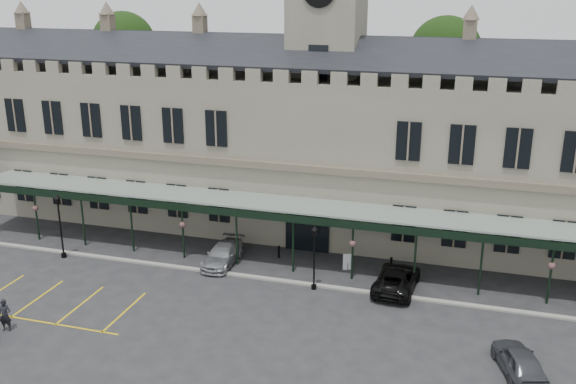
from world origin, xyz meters
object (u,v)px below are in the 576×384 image
(clock_tower, at_px, (326,60))
(car_right_a, at_px, (519,361))
(sign_board, at_px, (348,262))
(person_a, at_px, (5,315))
(lamp_post_mid, at_px, (314,252))
(car_taxi, at_px, (223,254))
(car_van, at_px, (397,279))
(station_building, at_px, (325,148))
(lamp_post_left, at_px, (60,220))

(clock_tower, xyz_separation_m, car_right_a, (14.00, -17.09, -12.38))
(sign_board, relative_size, person_a, 0.61)
(lamp_post_mid, distance_m, person_a, 18.15)
(lamp_post_mid, xyz_separation_m, sign_board, (1.49, 3.43, -1.98))
(clock_tower, height_order, person_a, clock_tower)
(clock_tower, relative_size, car_right_a, 5.77)
(lamp_post_mid, bearing_deg, sign_board, 66.47)
(person_a, bearing_deg, car_right_a, -7.45)
(car_taxi, relative_size, person_a, 2.47)
(clock_tower, distance_m, sign_board, 15.02)
(person_a, bearing_deg, sign_board, 23.38)
(clock_tower, height_order, car_right_a, clock_tower)
(lamp_post_mid, xyz_separation_m, car_van, (5.02, 1.45, -1.81))
(clock_tower, distance_m, car_taxi, 16.11)
(station_building, xyz_separation_m, lamp_post_mid, (1.98, -10.83, -3.93))
(lamp_post_mid, bearing_deg, lamp_post_left, -179.27)
(lamp_post_mid, distance_m, car_right_a, 13.63)
(sign_board, bearing_deg, car_van, -49.34)
(station_building, xyz_separation_m, person_a, (-13.20, -20.65, -5.52))
(car_right_a, relative_size, person_a, 2.26)
(station_building, bearing_deg, lamp_post_mid, -79.64)
(car_taxi, height_order, car_right_a, car_right_a)
(lamp_post_mid, xyz_separation_m, car_taxi, (-6.98, 1.98, -1.86))
(station_building, height_order, sign_board, station_building)
(station_building, distance_m, clock_tower, 6.64)
(lamp_post_mid, height_order, person_a, lamp_post_mid)
(clock_tower, xyz_separation_m, car_taxi, (-5.00, -8.94, -12.43))
(car_taxi, relative_size, car_right_a, 1.09)
(clock_tower, bearing_deg, sign_board, -65.11)
(sign_board, distance_m, person_a, 21.30)
(station_building, bearing_deg, car_right_a, -50.53)
(lamp_post_mid, bearing_deg, car_right_a, -27.17)
(car_van, bearing_deg, clock_tower, -49.90)
(station_building, relative_size, sign_board, 51.97)
(lamp_post_left, height_order, car_right_a, lamp_post_left)
(car_taxi, xyz_separation_m, person_a, (-8.20, -11.80, 0.27))
(lamp_post_mid, relative_size, sign_board, 3.71)
(car_taxi, bearing_deg, station_building, 59.63)
(lamp_post_left, height_order, car_taxi, lamp_post_left)
(clock_tower, xyz_separation_m, lamp_post_left, (-16.21, -11.15, -10.32))
(car_right_a, xyz_separation_m, person_a, (-27.20, -3.65, 0.22))
(clock_tower, height_order, car_taxi, clock_tower)
(station_building, bearing_deg, car_van, -53.29)
(lamp_post_mid, height_order, car_taxi, lamp_post_mid)
(lamp_post_left, xyz_separation_m, car_van, (23.21, 1.68, -2.06))
(car_taxi, bearing_deg, clock_tower, 59.87)
(car_taxi, distance_m, person_a, 14.37)
(station_building, xyz_separation_m, car_right_a, (14.00, -17.00, -5.74))
(station_building, relative_size, car_taxi, 12.78)
(car_right_a, bearing_deg, lamp_post_mid, -44.36)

